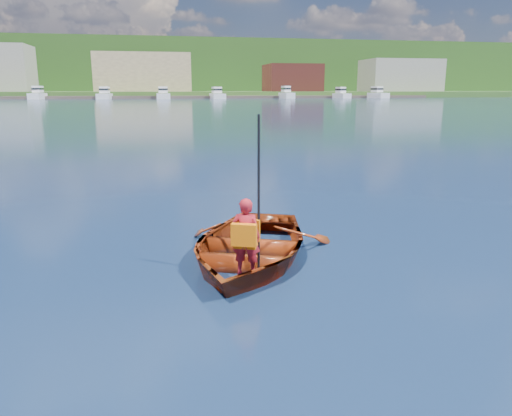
% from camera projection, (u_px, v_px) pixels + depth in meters
% --- Properties ---
extents(ground, '(600.00, 600.00, 0.00)m').
position_uv_depth(ground, '(216.00, 280.00, 6.92)').
color(ground, '#142A3E').
rests_on(ground, ground).
extents(rowboat, '(3.64, 4.21, 0.73)m').
position_uv_depth(rowboat, '(248.00, 246.00, 7.72)').
color(rowboat, brown).
rests_on(rowboat, ground).
extents(child_paddler, '(0.46, 0.43, 2.17)m').
position_uv_depth(child_paddler, '(246.00, 236.00, 6.73)').
color(child_paddler, '#A71A25').
rests_on(child_paddler, ground).
extents(shoreline, '(400.00, 140.00, 22.00)m').
position_uv_depth(shoreline, '(158.00, 73.00, 230.58)').
color(shoreline, '#345B25').
rests_on(shoreline, ground).
extents(dock, '(160.04, 9.74, 0.80)m').
position_uv_depth(dock, '(183.00, 97.00, 149.45)').
color(dock, '#4F423B').
rests_on(dock, ground).
extents(waterfront_buildings, '(202.00, 16.00, 14.00)m').
position_uv_depth(waterfront_buildings, '(135.00, 73.00, 161.34)').
color(waterfront_buildings, brown).
rests_on(waterfront_buildings, ground).
extents(marina_yachts, '(138.75, 13.25, 4.11)m').
position_uv_depth(marina_yachts, '(157.00, 94.00, 143.40)').
color(marina_yachts, white).
rests_on(marina_yachts, ground).
extents(hillside_trees, '(289.27, 78.68, 25.57)m').
position_uv_depth(hillside_trees, '(193.00, 56.00, 234.02)').
color(hillside_trees, '#382314').
rests_on(hillside_trees, ground).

